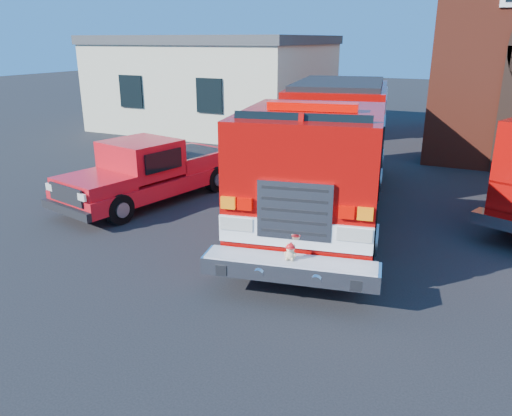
% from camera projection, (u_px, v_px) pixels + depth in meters
% --- Properties ---
extents(ground, '(100.00, 100.00, 0.00)m').
position_uv_depth(ground, '(281.00, 250.00, 10.45)').
color(ground, black).
rests_on(ground, ground).
extents(side_building, '(10.20, 8.20, 4.35)m').
position_uv_depth(side_building, '(216.00, 82.00, 24.52)').
color(side_building, beige).
rests_on(side_building, ground).
extents(fire_engine, '(4.67, 10.36, 3.08)m').
position_uv_depth(fire_engine, '(328.00, 148.00, 12.51)').
color(fire_engine, black).
rests_on(fire_engine, ground).
extents(pickup_truck, '(2.91, 5.45, 1.69)m').
position_uv_depth(pickup_truck, '(150.00, 172.00, 13.41)').
color(pickup_truck, black).
rests_on(pickup_truck, ground).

